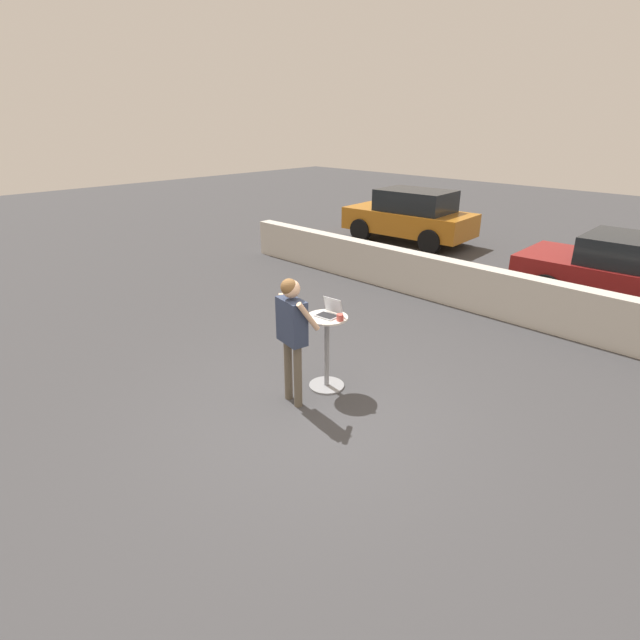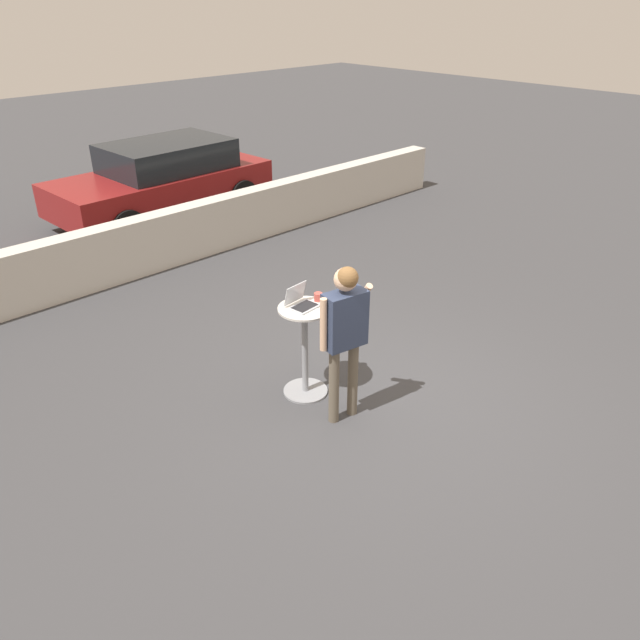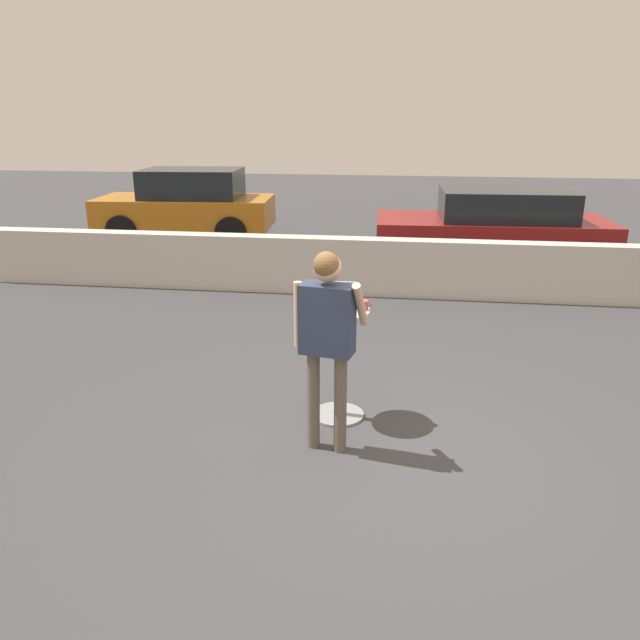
{
  "view_description": "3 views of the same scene",
  "coord_description": "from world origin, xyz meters",
  "px_view_note": "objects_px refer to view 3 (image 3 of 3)",
  "views": [
    {
      "loc": [
        3.9,
        -3.86,
        3.64
      ],
      "look_at": [
        -0.27,
        0.38,
        1.2
      ],
      "focal_mm": 28.0,
      "sensor_mm": 36.0,
      "label": 1
    },
    {
      "loc": [
        -4.5,
        -3.66,
        4.13
      ],
      "look_at": [
        -0.7,
        0.26,
        1.2
      ],
      "focal_mm": 35.0,
      "sensor_mm": 36.0,
      "label": 2
    },
    {
      "loc": [
        0.11,
        -4.72,
        2.82
      ],
      "look_at": [
        -0.62,
        0.43,
        1.08
      ],
      "focal_mm": 35.0,
      "sensor_mm": 36.0,
      "label": 3
    }
  ],
  "objects_px": {
    "laptop": "(339,302)",
    "standing_person": "(327,325)",
    "cafe_table": "(338,359)",
    "coffee_mug": "(363,305)",
    "parked_car_near_street": "(495,227)",
    "parked_car_further_down": "(188,204)"
  },
  "relations": [
    {
      "from": "cafe_table",
      "to": "coffee_mug",
      "type": "height_order",
      "value": "coffee_mug"
    },
    {
      "from": "laptop",
      "to": "parked_car_further_down",
      "type": "height_order",
      "value": "parked_car_further_down"
    },
    {
      "from": "cafe_table",
      "to": "standing_person",
      "type": "distance_m",
      "value": 0.83
    },
    {
      "from": "parked_car_near_street",
      "to": "parked_car_further_down",
      "type": "bearing_deg",
      "value": 165.37
    },
    {
      "from": "cafe_table",
      "to": "coffee_mug",
      "type": "relative_size",
      "value": 8.66
    },
    {
      "from": "laptop",
      "to": "parked_car_near_street",
      "type": "height_order",
      "value": "parked_car_near_street"
    },
    {
      "from": "standing_person",
      "to": "parked_car_further_down",
      "type": "height_order",
      "value": "standing_person"
    },
    {
      "from": "laptop",
      "to": "standing_person",
      "type": "relative_size",
      "value": 0.18
    },
    {
      "from": "cafe_table",
      "to": "laptop",
      "type": "distance_m",
      "value": 0.55
    },
    {
      "from": "cafe_table",
      "to": "parked_car_further_down",
      "type": "bearing_deg",
      "value": 117.99
    },
    {
      "from": "coffee_mug",
      "to": "standing_person",
      "type": "relative_size",
      "value": 0.07
    },
    {
      "from": "coffee_mug",
      "to": "standing_person",
      "type": "bearing_deg",
      "value": -111.45
    },
    {
      "from": "parked_car_near_street",
      "to": "coffee_mug",
      "type": "bearing_deg",
      "value": -106.99
    },
    {
      "from": "cafe_table",
      "to": "parked_car_further_down",
      "type": "xyz_separation_m",
      "value": [
        -4.39,
        8.27,
        0.22
      ]
    },
    {
      "from": "standing_person",
      "to": "laptop",
      "type": "bearing_deg",
      "value": 87.93
    },
    {
      "from": "laptop",
      "to": "parked_car_near_street",
      "type": "xyz_separation_m",
      "value": [
        2.22,
        6.49,
        -0.39
      ]
    },
    {
      "from": "cafe_table",
      "to": "standing_person",
      "type": "height_order",
      "value": "standing_person"
    },
    {
      "from": "laptop",
      "to": "parked_car_further_down",
      "type": "relative_size",
      "value": 0.08
    },
    {
      "from": "standing_person",
      "to": "parked_car_further_down",
      "type": "relative_size",
      "value": 0.44
    },
    {
      "from": "standing_person",
      "to": "parked_car_further_down",
      "type": "xyz_separation_m",
      "value": [
        -4.37,
        8.89,
        -0.33
      ]
    },
    {
      "from": "coffee_mug",
      "to": "standing_person",
      "type": "distance_m",
      "value": 0.69
    },
    {
      "from": "laptop",
      "to": "standing_person",
      "type": "distance_m",
      "value": 0.67
    }
  ]
}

